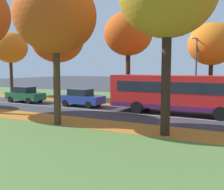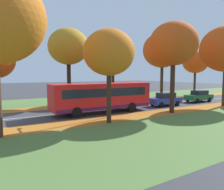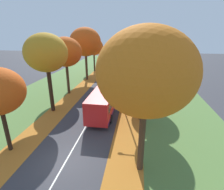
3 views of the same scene
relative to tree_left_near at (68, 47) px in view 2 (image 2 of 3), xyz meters
The scene contains 14 objects.
grass_verge_left 13.89m from the tree_left_near, 108.99° to the left, with size 12.00×90.00×0.01m, color #517538.
leaf_litter_left 8.94m from the tree_left_near, 81.96° to the left, with size 2.80×60.00×0.00m, color #B26B23.
leaf_litter_right 13.35m from the tree_left_near, 27.71° to the left, with size 2.80×60.00×0.00m, color #B26B23.
road_centre_line 14.37m from the tree_left_near, 64.56° to the left, with size 0.12×80.00×0.01m, color silver.
tree_left_near is the anchor object (origin of this frame).
tree_left_mid 6.80m from the tree_left_near, 94.29° to the left, with size 5.00×5.00×8.93m.
tree_left_far 15.78m from the tree_left_near, 90.03° to the left, with size 6.23×6.23×10.53m.
tree_left_distant 24.72m from the tree_left_near, 91.28° to the left, with size 4.68×4.68×8.26m.
tree_right_near 11.25m from the tree_left_near, ahead, with size 4.07×4.07×7.45m.
tree_right_mid 12.65m from the tree_left_near, 33.19° to the left, with size 4.76×4.76×9.05m.
streetlamp_right 9.66m from the tree_left_near, ahead, with size 1.89×0.28×6.00m.
bus 8.73m from the tree_left_near, ahead, with size 2.77×10.43×2.98m.
car_blue_lead 13.55m from the tree_left_near, 55.85° to the left, with size 1.89×4.25×1.62m.
car_green_following 19.03m from the tree_left_near, 69.05° to the left, with size 1.86×4.24×1.62m.
Camera 2 is at (20.69, -0.86, 3.96)m, focal length 35.00 mm.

